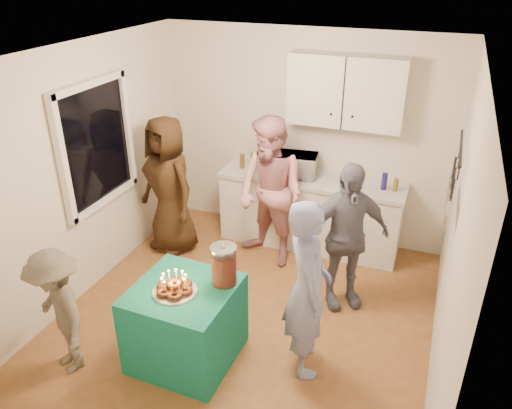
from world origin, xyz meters
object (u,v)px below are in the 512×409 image
(man_birthday, at_px, (307,289))
(woman_back_right, at_px, (345,237))
(woman_back_left, at_px, (169,186))
(child_near_left, at_px, (59,312))
(punch_jar, at_px, (224,266))
(woman_back_center, at_px, (271,193))
(party_table, at_px, (186,323))
(microwave, at_px, (296,165))
(counter, at_px, (310,213))

(man_birthday, relative_size, woman_back_right, 1.03)
(woman_back_left, distance_m, child_near_left, 2.14)
(punch_jar, relative_size, woman_back_center, 0.19)
(party_table, distance_m, man_birthday, 1.15)
(woman_back_center, distance_m, child_near_left, 2.56)
(microwave, height_order, woman_back_right, woman_back_right)
(microwave, distance_m, woman_back_right, 1.36)
(counter, height_order, woman_back_center, woman_back_center)
(microwave, height_order, child_near_left, child_near_left)
(counter, xyz_separation_m, man_birthday, (0.53, -2.05, 0.39))
(microwave, height_order, man_birthday, man_birthday)
(party_table, height_order, woman_back_right, woman_back_right)
(punch_jar, xyz_separation_m, man_birthday, (0.72, 0.09, -0.11))
(party_table, height_order, woman_back_center, woman_back_center)
(man_birthday, xyz_separation_m, child_near_left, (-1.95, -0.79, -0.22))
(man_birthday, distance_m, woman_back_left, 2.48)
(man_birthday, height_order, woman_back_right, man_birthday)
(woman_back_center, bearing_deg, punch_jar, -60.59)
(microwave, bearing_deg, party_table, -104.21)
(counter, xyz_separation_m, woman_back_left, (-1.56, -0.71, 0.42))
(punch_jar, relative_size, man_birthday, 0.21)
(counter, distance_m, punch_jar, 2.20)
(man_birthday, bearing_deg, party_table, 80.45)
(woman_back_left, bearing_deg, microwave, 50.28)
(woman_back_left, bearing_deg, woman_back_right, 14.10)
(counter, distance_m, party_table, 2.40)
(microwave, distance_m, party_table, 2.45)
(counter, distance_m, man_birthday, 2.15)
(counter, bearing_deg, party_table, -101.75)
(woman_back_left, xyz_separation_m, woman_back_right, (2.20, -0.33, -0.06))
(child_near_left, bearing_deg, microwave, 96.93)
(woman_back_center, relative_size, child_near_left, 1.48)
(woman_back_right, bearing_deg, microwave, 95.28)
(microwave, bearing_deg, man_birthday, -77.59)
(counter, xyz_separation_m, woman_back_right, (0.63, -1.04, 0.36))
(counter, bearing_deg, woman_back_center, -122.09)
(counter, relative_size, microwave, 4.48)
(child_near_left, bearing_deg, party_table, 57.90)
(counter, relative_size, woman_back_center, 1.24)
(man_birthday, height_order, woman_back_left, woman_back_left)
(man_birthday, distance_m, woman_back_right, 1.01)
(counter, bearing_deg, child_near_left, -116.63)
(counter, xyz_separation_m, woman_back_center, (-0.34, -0.54, 0.46))
(counter, height_order, woman_back_right, woman_back_right)
(punch_jar, bearing_deg, woman_back_center, 95.18)
(party_table, xyz_separation_m, punch_jar, (0.30, 0.21, 0.55))
(punch_jar, height_order, woman_back_left, woman_back_left)
(woman_back_center, height_order, woman_back_right, woman_back_center)
(party_table, xyz_separation_m, woman_back_right, (1.12, 1.30, 0.41))
(man_birthday, height_order, woman_back_center, woman_back_center)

